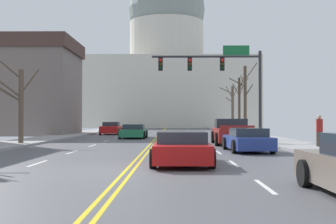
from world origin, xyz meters
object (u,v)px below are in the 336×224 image
object	(u,v)px
sedan_near_02	(182,149)
pedestrian_00	(320,129)
sedan_near_01	(248,140)
sedan_oncoming_01	(111,129)
sedan_oncoming_00	(134,132)
pickup_truck_near_00	(232,133)
signal_gantry	(221,72)

from	to	relation	value
sedan_near_02	pedestrian_00	size ratio (longest dim) A/B	2.67
sedan_near_01	sedan_oncoming_01	world-z (taller)	sedan_oncoming_01
sedan_near_02	sedan_oncoming_00	bearing A→B (deg)	99.91
sedan_oncoming_00	sedan_oncoming_01	distance (m)	9.81
pedestrian_00	sedan_oncoming_01	bearing A→B (deg)	122.86
pickup_truck_near_00	sedan_oncoming_00	xyz separation A→B (m)	(-6.96, 8.45, -0.18)
sedan_near_02	sedan_oncoming_00	world-z (taller)	sedan_oncoming_00
sedan_near_01	sedan_oncoming_00	bearing A→B (deg)	115.61
pedestrian_00	sedan_oncoming_00	bearing A→B (deg)	130.85
sedan_oncoming_01	pedestrian_00	world-z (taller)	pedestrian_00
sedan_near_02	sedan_oncoming_01	bearing A→B (deg)	102.84
signal_gantry	sedan_oncoming_01	distance (m)	17.57
sedan_oncoming_01	pickup_truck_near_00	bearing A→B (deg)	-60.17
sedan_near_01	pedestrian_00	distance (m)	4.46
sedan_oncoming_00	pickup_truck_near_00	bearing A→B (deg)	-50.54
sedan_near_01	sedan_oncoming_01	bearing A→B (deg)	113.12
signal_gantry	sedan_near_02	distance (m)	16.84
sedan_near_02	sedan_oncoming_01	xyz separation A→B (m)	(-6.78, 29.75, 0.05)
pickup_truck_near_00	pedestrian_00	size ratio (longest dim) A/B	3.33
signal_gantry	sedan_near_01	distance (m)	10.87
sedan_oncoming_00	sedan_near_02	bearing A→B (deg)	-80.09
pickup_truck_near_00	pedestrian_00	world-z (taller)	pedestrian_00
sedan_oncoming_00	sedan_oncoming_01	world-z (taller)	sedan_oncoming_01
pickup_truck_near_00	sedan_near_01	bearing A→B (deg)	-90.34
signal_gantry	pickup_truck_near_00	world-z (taller)	signal_gantry
sedan_oncoming_00	pedestrian_00	xyz separation A→B (m)	(11.02, -12.74, 0.52)
sedan_oncoming_00	pedestrian_00	bearing A→B (deg)	-49.15
sedan_near_02	pedestrian_00	bearing A→B (deg)	46.14
pickup_truck_near_00	sedan_oncoming_00	world-z (taller)	pickup_truck_near_00
pickup_truck_near_00	signal_gantry	bearing A→B (deg)	93.62
sedan_near_01	sedan_near_02	bearing A→B (deg)	-119.02
signal_gantry	sedan_near_01	xyz separation A→B (m)	(0.21, -9.90, -4.47)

